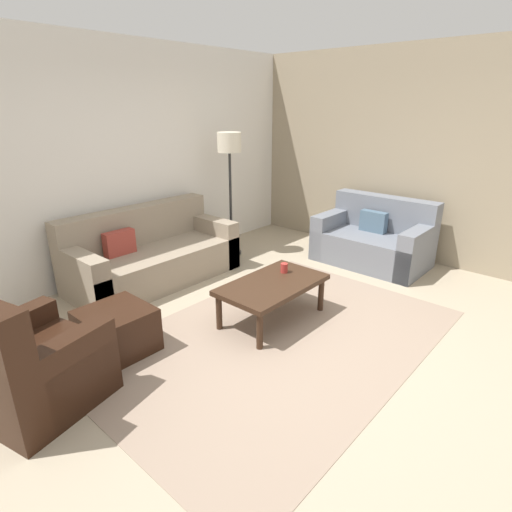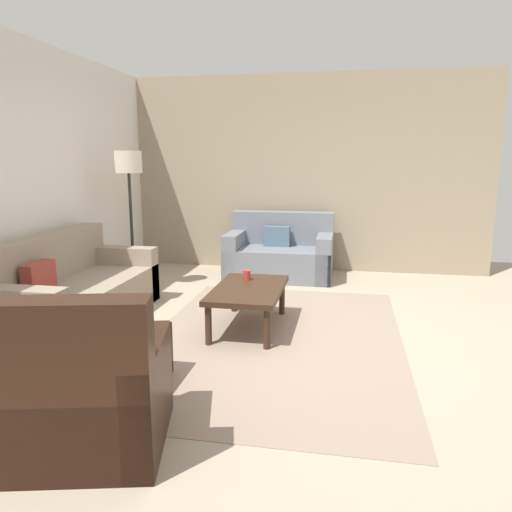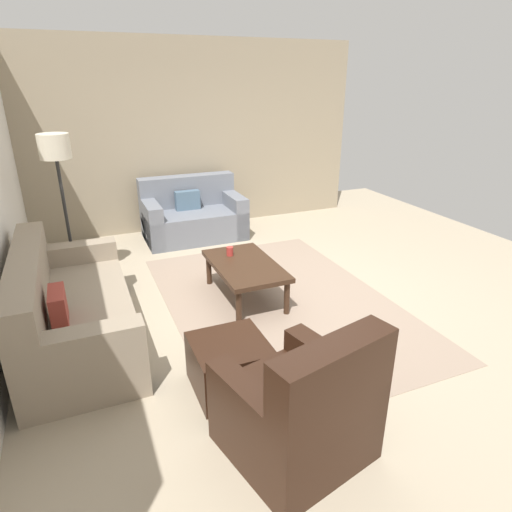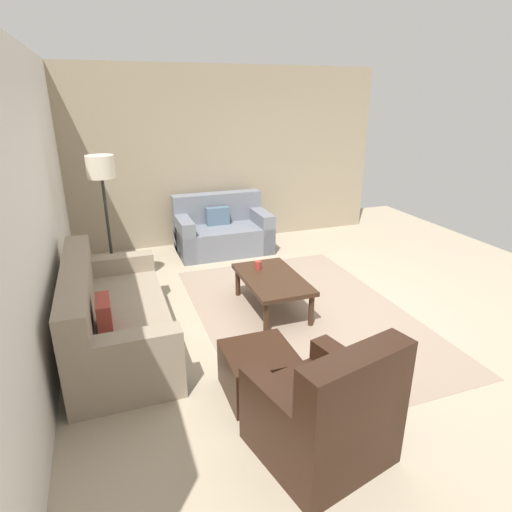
{
  "view_description": "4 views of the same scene",
  "coord_description": "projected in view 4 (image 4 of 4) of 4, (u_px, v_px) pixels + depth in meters",
  "views": [
    {
      "loc": [
        -2.63,
        -2.05,
        2.07
      ],
      "look_at": [
        0.06,
        0.34,
        0.73
      ],
      "focal_mm": 28.84,
      "sensor_mm": 36.0,
      "label": 1
    },
    {
      "loc": [
        -4.13,
        -0.6,
        1.61
      ],
      "look_at": [
        0.27,
        0.23,
        0.71
      ],
      "focal_mm": 33.96,
      "sensor_mm": 36.0,
      "label": 2
    },
    {
      "loc": [
        -3.75,
        1.85,
        2.25
      ],
      "look_at": [
        -0.04,
        0.29,
        0.6
      ],
      "focal_mm": 30.73,
      "sensor_mm": 36.0,
      "label": 3
    },
    {
      "loc": [
        -3.9,
        1.98,
        2.35
      ],
      "look_at": [
        0.16,
        0.52,
        0.73
      ],
      "focal_mm": 30.03,
      "sensor_mm": 36.0,
      "label": 4
    }
  ],
  "objects": [
    {
      "name": "ground_plane",
      "position": [
        304.0,
        314.0,
        4.89
      ],
      "size": [
        8.0,
        8.0,
        0.0
      ],
      "primitive_type": "plane",
      "color": "tan"
    },
    {
      "name": "rear_partition",
      "position": [
        29.0,
        217.0,
        3.57
      ],
      "size": [
        6.0,
        0.12,
        2.8
      ],
      "primitive_type": "cube",
      "color": "silver",
      "rests_on": "ground_plane"
    },
    {
      "name": "stone_feature_panel",
      "position": [
        228.0,
        157.0,
        7.04
      ],
      "size": [
        0.12,
        5.2,
        2.8
      ],
      "primitive_type": "cube",
      "color": "gray",
      "rests_on": "ground_plane"
    },
    {
      "name": "area_rug",
      "position": [
        304.0,
        314.0,
        4.89
      ],
      "size": [
        3.38,
        2.27,
        0.01
      ],
      "primitive_type": "cube",
      "color": "gray",
      "rests_on": "ground_plane"
    },
    {
      "name": "couch_main",
      "position": [
        109.0,
        320.0,
        4.16
      ],
      "size": [
        2.04,
        0.92,
        0.88
      ],
      "color": "gray",
      "rests_on": "ground_plane"
    },
    {
      "name": "couch_loveseat",
      "position": [
        221.0,
        232.0,
        6.85
      ],
      "size": [
        0.88,
        1.44,
        0.88
      ],
      "color": "slate",
      "rests_on": "ground_plane"
    },
    {
      "name": "armchair_leather",
      "position": [
        327.0,
        420.0,
        2.87
      ],
      "size": [
        0.96,
        0.96,
        0.95
      ],
      "color": "black",
      "rests_on": "ground_plane"
    },
    {
      "name": "ottoman",
      "position": [
        259.0,
        371.0,
        3.55
      ],
      "size": [
        0.56,
        0.56,
        0.4
      ],
      "primitive_type": "cube",
      "color": "black",
      "rests_on": "ground_plane"
    },
    {
      "name": "coffee_table",
      "position": [
        272.0,
        281.0,
        4.89
      ],
      "size": [
        1.1,
        0.64,
        0.41
      ],
      "color": "#382316",
      "rests_on": "ground_plane"
    },
    {
      "name": "cup",
      "position": [
        258.0,
        265.0,
        5.07
      ],
      "size": [
        0.08,
        0.08,
        0.1
      ],
      "primitive_type": "cylinder",
      "color": "#B2332D",
      "rests_on": "coffee_table"
    },
    {
      "name": "lamp_standing",
      "position": [
        102.0,
        182.0,
        4.97
      ],
      "size": [
        0.32,
        0.32,
        1.71
      ],
      "color": "black",
      "rests_on": "ground_plane"
    }
  ]
}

